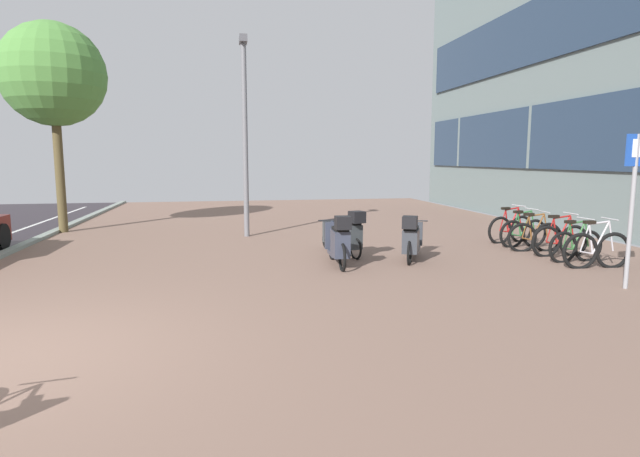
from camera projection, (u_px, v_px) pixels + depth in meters
The scene contains 13 objects.
ground at pixel (141, 354), 5.61m from camera, with size 21.00×40.00×0.13m.
bicycle_rack_00 at pixel (597, 250), 9.82m from camera, with size 1.41×0.48×1.00m.
bicycle_rack_01 at pixel (576, 246), 10.42m from camera, with size 1.29×0.48×0.93m.
bicycle_rack_02 at pixel (560, 240), 11.03m from camera, with size 1.37×0.48×0.97m.
bicycle_rack_03 at pixel (535, 237), 11.59m from camera, with size 1.28×0.48×0.95m.
bicycle_rack_04 at pixel (523, 233), 12.21m from camera, with size 1.32×0.48×0.94m.
bicycle_rack_05 at pixel (511, 229), 12.81m from camera, with size 1.36×0.48×0.97m.
scooter_near at pixel (412, 239), 10.49m from camera, with size 0.96×1.57×1.00m.
scooter_mid at pixel (347, 235), 11.03m from camera, with size 0.78×1.70×1.03m.
scooter_far at pixel (339, 242), 9.93m from camera, with size 0.52×1.73×1.07m.
parking_sign at pixel (633, 194), 8.11m from camera, with size 0.40×0.07×2.47m.
lamp_post at pixel (245, 127), 13.46m from camera, with size 0.20×0.52×5.21m.
street_tree at pixel (53, 75), 14.06m from camera, with size 2.81×2.81×5.78m.
Camera 1 is at (2.38, -5.63, 2.10)m, focal length 28.75 mm.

